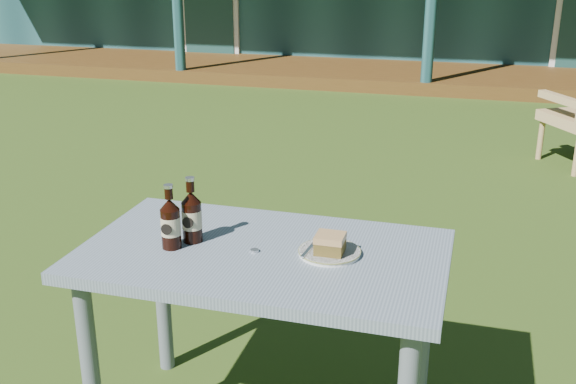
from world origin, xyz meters
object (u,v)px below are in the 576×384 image
(plate, at_px, (329,252))
(cola_bottle_near, at_px, (192,216))
(cafe_table, at_px, (263,278))
(cake_slice, at_px, (330,243))
(cola_bottle_far, at_px, (170,223))

(plate, relative_size, cola_bottle_near, 0.90)
(cafe_table, distance_m, cola_bottle_near, 0.32)
(cake_slice, bearing_deg, plate, 106.36)
(plate, distance_m, cake_slice, 0.04)
(cake_slice, height_order, cola_bottle_far, cola_bottle_far)
(cake_slice, relative_size, cola_bottle_near, 0.40)
(cafe_table, height_order, cola_bottle_far, cola_bottle_far)
(cafe_table, distance_m, plate, 0.25)
(cake_slice, xyz_separation_m, cola_bottle_near, (-0.47, -0.01, 0.05))
(plate, bearing_deg, cafe_table, -172.82)
(cafe_table, distance_m, cola_bottle_far, 0.36)
(cafe_table, height_order, cola_bottle_near, cola_bottle_near)
(plate, height_order, cola_bottle_near, cola_bottle_near)
(plate, height_order, cake_slice, cake_slice)
(cake_slice, distance_m, cola_bottle_near, 0.48)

